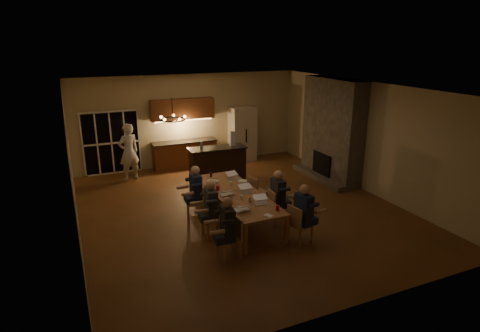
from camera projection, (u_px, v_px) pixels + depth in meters
name	position (u px, v px, depth m)	size (l,w,h in m)	color
floor	(240.00, 209.00, 10.69)	(9.00, 9.00, 0.00)	brown
back_wall	(189.00, 120.00, 14.15)	(8.00, 0.04, 3.20)	#C1AD88
left_wall	(71.00, 172.00, 8.67)	(0.04, 9.00, 3.20)	#C1AD88
right_wall	(366.00, 137.00, 11.75)	(0.04, 9.00, 3.20)	#C1AD88
ceiling	(241.00, 87.00, 9.72)	(8.00, 9.00, 0.04)	white
french_doors	(112.00, 143.00, 13.24)	(1.86, 0.08, 2.10)	black
fireplace	(332.00, 130.00, 12.67)	(0.58, 2.50, 3.20)	#60564B
kitchenette	(184.00, 134.00, 13.88)	(2.24, 0.68, 2.40)	brown
refrigerator	(242.00, 134.00, 14.74)	(0.90, 0.68, 2.00)	beige
dining_table	(237.00, 207.00, 9.90)	(1.10, 3.29, 0.75)	#9E663F
bar_island	(218.00, 164.00, 12.77)	(1.82, 0.68, 1.08)	black
chair_left_near	(229.00, 239.00, 8.19)	(0.44, 0.44, 0.89)	tan
chair_left_mid	(213.00, 219.00, 9.10)	(0.44, 0.44, 0.89)	tan
chair_left_far	(195.00, 202.00, 10.04)	(0.44, 0.44, 0.89)	tan
chair_right_near	(301.00, 224.00, 8.85)	(0.44, 0.44, 0.89)	tan
chair_right_mid	(279.00, 207.00, 9.72)	(0.44, 0.44, 0.89)	tan
chair_right_far	(258.00, 191.00, 10.72)	(0.44, 0.44, 0.89)	tan
person_left_near	(228.00, 229.00, 8.06)	(0.60, 0.60, 1.38)	#262931
person_right_near	(303.00, 214.00, 8.75)	(0.60, 0.60, 1.38)	#1D2849
person_left_mid	(211.00, 209.00, 9.01)	(0.60, 0.60, 1.38)	#383C42
person_right_mid	(278.00, 197.00, 9.66)	(0.60, 0.60, 1.38)	#262931
person_left_far	(196.00, 192.00, 9.99)	(0.60, 0.60, 1.38)	#1D2849
standing_person	(129.00, 152.00, 12.67)	(0.67, 0.44, 1.84)	silver
chandelier	(173.00, 119.00, 8.29)	(0.54, 0.54, 0.03)	black
laptop_a	(242.00, 205.00, 8.78)	(0.32, 0.28, 0.23)	silver
laptop_b	(262.00, 199.00, 9.11)	(0.32, 0.28, 0.23)	silver
laptop_c	(226.00, 190.00, 9.65)	(0.32, 0.28, 0.23)	silver
laptop_d	(247.00, 188.00, 9.78)	(0.32, 0.28, 0.23)	silver
laptop_e	(213.00, 177.00, 10.56)	(0.32, 0.28, 0.23)	silver
laptop_f	(234.00, 175.00, 10.72)	(0.32, 0.28, 0.23)	silver
mug_front	(242.00, 197.00, 9.39)	(0.07, 0.07, 0.10)	white
mug_mid	(230.00, 184.00, 10.26)	(0.08, 0.08, 0.10)	white
mug_back	(213.00, 182.00, 10.38)	(0.08, 0.08, 0.10)	white
redcup_near	(278.00, 208.00, 8.76)	(0.08, 0.08, 0.12)	#B60C1A
redcup_mid	(218.00, 188.00, 9.94)	(0.09, 0.09, 0.12)	#B60C1A
can_silver	(250.00, 200.00, 9.21)	(0.06, 0.06, 0.12)	#B2B2B7
can_cola	(211.00, 175.00, 10.91)	(0.06, 0.06, 0.12)	#3F0F0C
plate_near	(262.00, 199.00, 9.40)	(0.26, 0.26, 0.02)	white
plate_left	(241.00, 209.00, 8.86)	(0.26, 0.26, 0.02)	white
plate_far	(243.00, 181.00, 10.58)	(0.26, 0.26, 0.02)	white
notepad	(268.00, 215.00, 8.52)	(0.14, 0.19, 0.01)	white
bar_bottle	(201.00, 145.00, 12.41)	(0.09, 0.09, 0.24)	#99999E
bar_blender	(232.00, 138.00, 12.78)	(0.15, 0.15, 0.46)	silver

